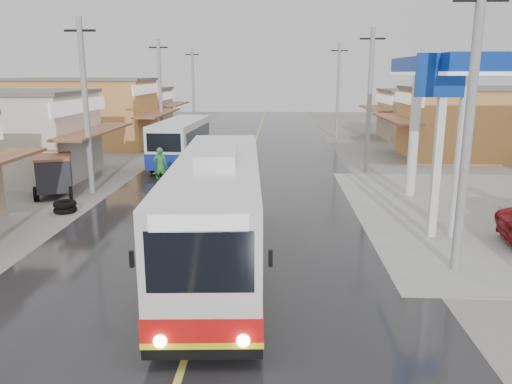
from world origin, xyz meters
TOP-DOWN VIEW (x-y plane):
  - ground at (0.00, 0.00)m, footprint 120.00×120.00m
  - road at (0.00, 15.00)m, footprint 12.00×90.00m
  - centre_line at (0.00, 15.00)m, footprint 0.15×90.00m
  - shopfronts_left at (-13.00, 18.00)m, footprint 11.00×44.00m
  - utility_poles_left at (-7.00, 16.00)m, footprint 1.60×50.00m
  - utility_poles_right at (7.00, 15.00)m, footprint 1.60×36.00m
  - coach_bus at (0.11, 0.08)m, footprint 3.10×11.21m
  - second_bus at (-4.09, 16.61)m, footprint 2.60×8.31m
  - cyclist at (-3.63, 9.02)m, footprint 0.97×2.14m
  - tricycle_near at (-8.45, 8.26)m, footprint 2.40×2.70m
  - tyre_stack at (-6.85, 5.53)m, footprint 0.93×0.93m

SIDE VIEW (x-z plane):
  - ground at x=0.00m, z-range 0.00..0.00m
  - shopfronts_left at x=-13.00m, z-range -2.60..2.60m
  - utility_poles_left at x=-7.00m, z-range -4.00..4.00m
  - utility_poles_right at x=7.00m, z-range -4.00..4.00m
  - road at x=0.00m, z-range 0.00..0.02m
  - centre_line at x=0.00m, z-range 0.02..0.03m
  - tyre_stack at x=-6.85m, z-range 0.00..0.48m
  - cyclist at x=-3.63m, z-range -0.38..1.84m
  - tricycle_near at x=-8.45m, z-range 0.14..2.03m
  - second_bus at x=-4.09m, z-range 0.11..2.83m
  - coach_bus at x=0.11m, z-range -0.06..3.41m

